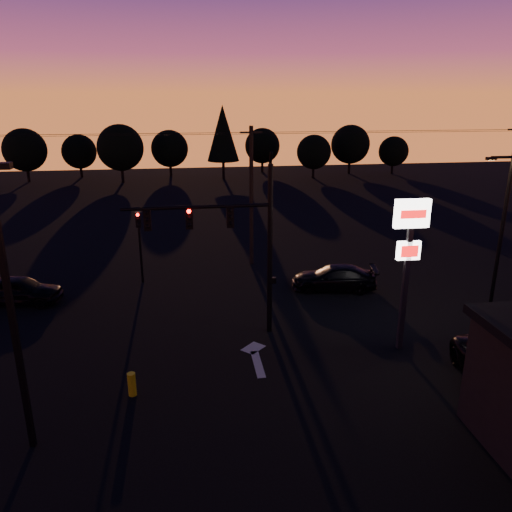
# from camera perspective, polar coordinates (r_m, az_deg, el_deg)

# --- Properties ---
(ground) EXTENTS (120.00, 120.00, 0.00)m
(ground) POSITION_cam_1_polar(r_m,az_deg,el_deg) (20.70, -0.78, -13.73)
(ground) COLOR black
(ground) RESTS_ON ground
(lane_arrow) EXTENTS (1.20, 3.10, 0.01)m
(lane_arrow) POSITION_cam_1_polar(r_m,az_deg,el_deg) (22.17, -0.05, -11.37)
(lane_arrow) COLOR beige
(lane_arrow) RESTS_ON ground
(traffic_signal_mast) EXTENTS (6.79, 0.52, 8.58)m
(traffic_signal_mast) POSITION_cam_1_polar(r_m,az_deg,el_deg) (22.35, -2.42, 2.58)
(traffic_signal_mast) COLOR black
(traffic_signal_mast) RESTS_ON ground
(secondary_signal) EXTENTS (0.30, 0.31, 4.35)m
(secondary_signal) POSITION_cam_1_polar(r_m,az_deg,el_deg) (30.15, -13.18, 2.14)
(secondary_signal) COLOR black
(secondary_signal) RESTS_ON ground
(parking_lot_light) EXTENTS (1.25, 0.30, 9.14)m
(parking_lot_light) POSITION_cam_1_polar(r_m,az_deg,el_deg) (16.37, -26.43, -4.09)
(parking_lot_light) COLOR black
(parking_lot_light) RESTS_ON ground
(pylon_sign) EXTENTS (1.50, 0.28, 6.80)m
(pylon_sign) POSITION_cam_1_polar(r_m,az_deg,el_deg) (21.91, 17.10, 1.39)
(pylon_sign) COLOR black
(pylon_sign) RESTS_ON ground
(streetlight) EXTENTS (1.55, 0.35, 8.00)m
(streetlight) POSITION_cam_1_polar(r_m,az_deg,el_deg) (28.79, 26.23, 3.20)
(streetlight) COLOR black
(streetlight) RESTS_ON ground
(utility_pole_1) EXTENTS (1.40, 0.26, 9.00)m
(utility_pole_1) POSITION_cam_1_polar(r_m,az_deg,el_deg) (32.34, -0.53, 6.85)
(utility_pole_1) COLOR black
(utility_pole_1) RESTS_ON ground
(utility_pole_2) EXTENTS (1.40, 0.26, 9.00)m
(utility_pole_2) POSITION_cam_1_polar(r_m,az_deg,el_deg) (39.02, 26.88, 6.86)
(utility_pole_2) COLOR black
(utility_pole_2) RESTS_ON ground
(power_wires) EXTENTS (36.00, 1.22, 0.07)m
(power_wires) POSITION_cam_1_polar(r_m,az_deg,el_deg) (31.80, -0.55, 13.89)
(power_wires) COLOR black
(power_wires) RESTS_ON ground
(bollard) EXTENTS (0.31, 0.31, 0.93)m
(bollard) POSITION_cam_1_polar(r_m,az_deg,el_deg) (19.98, -14.00, -14.04)
(bollard) COLOR #C6C30D
(bollard) RESTS_ON ground
(tree_0) EXTENTS (5.36, 5.36, 6.74)m
(tree_0) POSITION_cam_1_polar(r_m,az_deg,el_deg) (70.60, -24.92, 10.93)
(tree_0) COLOR black
(tree_0) RESTS_ON ground
(tree_1) EXTENTS (4.54, 4.54, 5.71)m
(tree_1) POSITION_cam_1_polar(r_m,az_deg,el_deg) (72.15, -19.56, 11.18)
(tree_1) COLOR black
(tree_1) RESTS_ON ground
(tree_2) EXTENTS (5.77, 5.78, 7.26)m
(tree_2) POSITION_cam_1_polar(r_m,az_deg,el_deg) (66.21, -15.25, 11.86)
(tree_2) COLOR black
(tree_2) RESTS_ON ground
(tree_3) EXTENTS (4.95, 4.95, 6.22)m
(tree_3) POSITION_cam_1_polar(r_m,az_deg,el_deg) (69.82, -9.84, 12.00)
(tree_3) COLOR black
(tree_3) RESTS_ON ground
(tree_4) EXTENTS (4.18, 4.18, 9.50)m
(tree_4) POSITION_cam_1_polar(r_m,az_deg,el_deg) (66.82, -3.82, 13.83)
(tree_4) COLOR black
(tree_4) RESTS_ON ground
(tree_5) EXTENTS (4.95, 4.95, 6.22)m
(tree_5) POSITION_cam_1_polar(r_m,az_deg,el_deg) (72.66, 0.73, 12.49)
(tree_5) COLOR black
(tree_5) RESTS_ON ground
(tree_6) EXTENTS (4.54, 4.54, 5.71)m
(tree_6) POSITION_cam_1_polar(r_m,az_deg,el_deg) (68.08, 6.63, 11.72)
(tree_6) COLOR black
(tree_6) RESTS_ON ground
(tree_7) EXTENTS (5.36, 5.36, 6.74)m
(tree_7) POSITION_cam_1_polar(r_m,az_deg,el_deg) (72.59, 10.74, 12.42)
(tree_7) COLOR black
(tree_7) RESTS_ON ground
(tree_8) EXTENTS (4.12, 4.12, 5.19)m
(tree_8) POSITION_cam_1_polar(r_m,az_deg,el_deg) (73.91, 15.44, 11.46)
(tree_8) COLOR black
(tree_8) RESTS_ON ground
(car_left) EXTENTS (4.69, 2.55, 1.51)m
(car_left) POSITION_cam_1_polar(r_m,az_deg,el_deg) (29.99, -25.42, -3.52)
(car_left) COLOR black
(car_left) RESTS_ON ground
(car_right) EXTENTS (5.18, 2.93, 1.42)m
(car_right) POSITION_cam_1_polar(r_m,az_deg,el_deg) (29.35, 8.91, -2.46)
(car_right) COLOR black
(car_right) RESTS_ON ground
(suv_parked) EXTENTS (3.17, 5.81, 1.54)m
(suv_parked) POSITION_cam_1_polar(r_m,az_deg,el_deg) (21.76, 26.87, -11.84)
(suv_parked) COLOR black
(suv_parked) RESTS_ON ground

